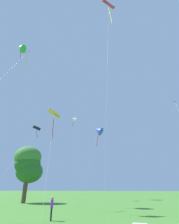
% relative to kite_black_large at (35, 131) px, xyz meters
% --- Properties ---
extents(kite_black_large, '(2.72, 10.61, 10.92)m').
position_rel_kite_black_large_xyz_m(kite_black_large, '(0.00, 0.00, 0.00)').
color(kite_black_large, black).
rests_on(kite_black_large, ground_plane).
extents(kite_green_small, '(2.22, 7.47, 28.37)m').
position_rel_kite_black_large_xyz_m(kite_green_small, '(-5.55, -0.27, 17.51)').
color(kite_green_small, green).
rests_on(kite_green_small, ground_plane).
extents(kite_blue_delta, '(2.66, 9.15, 15.35)m').
position_rel_kite_black_large_xyz_m(kite_blue_delta, '(6.20, 15.38, 4.31)').
color(kite_blue_delta, blue).
rests_on(kite_blue_delta, ground_plane).
extents(kite_purple_streamer, '(1.37, 11.64, 25.39)m').
position_rel_kite_black_large_xyz_m(kite_purple_streamer, '(26.30, 26.75, 12.39)').
color(kite_purple_streamer, purple).
rests_on(kite_purple_streamer, ground_plane).
extents(kite_red_high, '(1.61, 5.34, 24.64)m').
position_rel_kite_black_large_xyz_m(kite_red_high, '(13.04, -7.00, 12.59)').
color(kite_red_high, red).
rests_on(kite_red_high, ground_plane).
extents(kite_white_distant, '(4.06, 5.63, 16.56)m').
position_rel_kite_black_large_xyz_m(kite_white_distant, '(1.72, 11.28, 6.03)').
color(kite_white_distant, white).
rests_on(kite_white_distant, ground_plane).
extents(kite_pink_low, '(1.54, 10.44, 19.95)m').
position_rel_kite_black_large_xyz_m(kite_pink_low, '(1.13, -6.41, 8.40)').
color(kite_pink_low, pink).
rests_on(kite_pink_low, ground_plane).
extents(kite_yellow_diamond, '(4.58, 8.54, 11.21)m').
position_rel_kite_black_large_xyz_m(kite_yellow_diamond, '(5.15, -4.23, -0.20)').
color(kite_yellow_diamond, yellow).
rests_on(kite_yellow_diamond, ground_plane).
extents(person_child_small, '(0.30, 0.40, 1.36)m').
position_rel_kite_black_large_xyz_m(person_child_small, '(9.04, -10.68, -8.98)').
color(person_child_small, black).
rests_on(person_child_small, ground_plane).
extents(tree_left_oak, '(4.45, 4.13, 7.96)m').
position_rel_kite_black_large_xyz_m(tree_left_oak, '(-1.75, 1.95, -4.55)').
color(tree_left_oak, brown).
rests_on(tree_left_oak, ground_plane).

